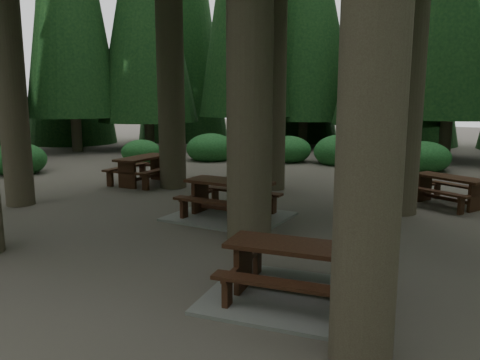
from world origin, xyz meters
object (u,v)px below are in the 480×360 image
Objects in this scene: picnic_table_a at (293,281)px; picnic_table_d at (449,186)px; picnic_table_b at (144,166)px; picnic_table_c at (229,205)px.

picnic_table_d is (0.57, 7.17, 0.23)m from picnic_table_a.
picnic_table_a is 9.40m from picnic_table_b.
picnic_table_d is at bearing 71.61° from picnic_table_a.
picnic_table_c is at bearing -111.77° from picnic_table_d.
picnic_table_b is 8.88m from picnic_table_d.
picnic_table_b is 5.07m from picnic_table_c.
picnic_table_d is (3.87, 4.12, 0.20)m from picnic_table_c.
picnic_table_b is at bearing 152.65° from picnic_table_c.
picnic_table_a is 4.50m from picnic_table_c.
picnic_table_b reaches higher than picnic_table_a.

